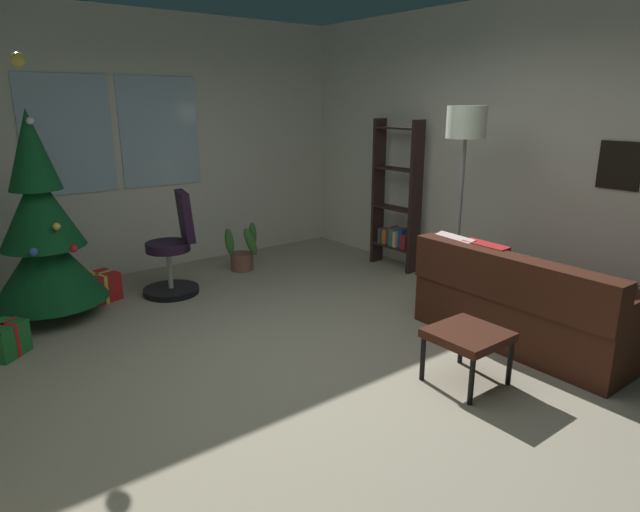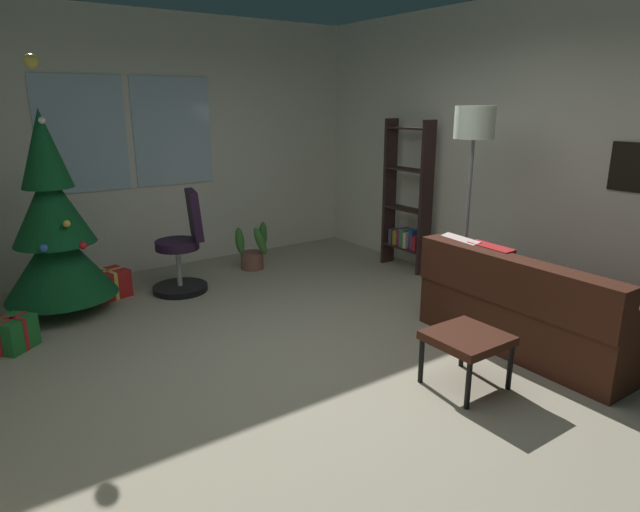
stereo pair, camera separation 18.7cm
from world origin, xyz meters
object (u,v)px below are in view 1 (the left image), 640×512
footstool (468,338)px  gift_box_green (5,340)px  office_chair (174,254)px  gift_box_red (98,287)px  bookshelf (396,205)px  floor_lamp (465,138)px  potted_plant (243,253)px  holiday_tree (43,235)px  couch (543,307)px

footstool → gift_box_green: footstool is taller
office_chair → gift_box_red: bearing=160.2°
bookshelf → floor_lamp: (-0.47, -1.28, 0.84)m
bookshelf → floor_lamp: size_ratio=0.92×
potted_plant → holiday_tree: bearing=-174.6°
floor_lamp → couch: bearing=-94.2°
couch → footstool: couch is taller
gift_box_green → office_chair: office_chair is taller
bookshelf → potted_plant: 1.87m
gift_box_green → holiday_tree: bearing=52.9°
couch → potted_plant: bearing=106.4°
potted_plant → gift_box_red: bearing=-179.2°
couch → office_chair: bearing=122.9°
holiday_tree → floor_lamp: size_ratio=1.22×
gift_box_red → potted_plant: potted_plant is taller
gift_box_red → potted_plant: size_ratio=0.76×
bookshelf → potted_plant: size_ratio=3.13×
footstool → bookshelf: (1.60, 2.28, 0.41)m
gift_box_red → floor_lamp: bearing=-40.0°
holiday_tree → gift_box_green: holiday_tree is taller
bookshelf → gift_box_red: bearing=162.9°
footstool → office_chair: (-0.84, 3.00, 0.08)m
footstool → bookshelf: bearing=55.0°
couch → gift_box_red: size_ratio=4.20×
floor_lamp → potted_plant: (-1.02, 2.27, -1.38)m
couch → bookshelf: 2.33m
bookshelf → gift_box_green: bearing=177.8°
floor_lamp → footstool: bearing=-138.2°
floor_lamp → gift_box_green: bearing=158.4°
couch → holiday_tree: holiday_tree is taller
couch → office_chair: office_chair is taller
gift_box_red → gift_box_green: 1.24m
couch → gift_box_green: size_ratio=4.65×
footstool → gift_box_green: size_ratio=1.29×
couch → gift_box_green: (-3.54, 2.37, -0.16)m
couch → footstool: size_ratio=3.60×
gift_box_red → office_chair: office_chair is taller
office_chair → bookshelf: 2.56m
couch → gift_box_green: 4.26m
couch → floor_lamp: bearing=85.8°
office_chair → floor_lamp: 3.03m
couch → gift_box_green: couch is taller
holiday_tree → potted_plant: size_ratio=4.16×
gift_box_green → floor_lamp: floor_lamp is taller
office_chair → footstool: bearing=-74.3°
office_chair → gift_box_green: bearing=-161.1°
office_chair → floor_lamp: floor_lamp is taller
couch → office_chair: size_ratio=1.66×
office_chair → potted_plant: (0.95, 0.28, -0.21)m
gift_box_red → office_chair: size_ratio=0.40×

